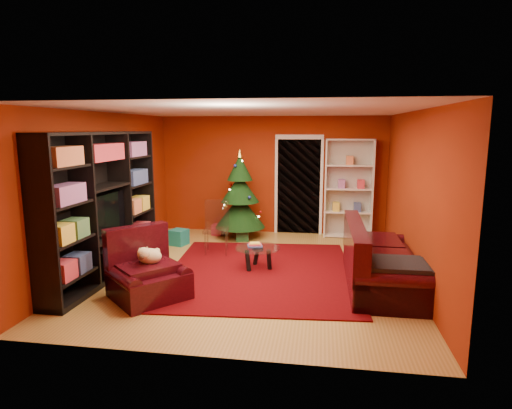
# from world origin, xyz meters

# --- Properties ---
(floor) EXTENTS (5.00, 5.50, 0.05)m
(floor) POSITION_xyz_m (0.00, 0.00, -0.03)
(floor) COLOR #A6803A
(floor) RESTS_ON ground
(ceiling) EXTENTS (5.00, 5.50, 0.05)m
(ceiling) POSITION_xyz_m (0.00, 0.00, 2.62)
(ceiling) COLOR silver
(ceiling) RESTS_ON wall_back
(wall_back) EXTENTS (5.00, 0.05, 2.60)m
(wall_back) POSITION_xyz_m (0.00, 2.77, 1.30)
(wall_back) COLOR maroon
(wall_back) RESTS_ON ground
(wall_left) EXTENTS (0.05, 5.50, 2.60)m
(wall_left) POSITION_xyz_m (-2.52, 0.00, 1.30)
(wall_left) COLOR maroon
(wall_left) RESTS_ON ground
(wall_right) EXTENTS (0.05, 5.50, 2.60)m
(wall_right) POSITION_xyz_m (2.52, 0.00, 1.30)
(wall_right) COLOR maroon
(wall_right) RESTS_ON ground
(doorway) EXTENTS (1.06, 0.60, 2.16)m
(doorway) POSITION_xyz_m (0.60, 2.73, 1.05)
(doorway) COLOR black
(doorway) RESTS_ON floor
(rug) EXTENTS (3.24, 3.70, 0.02)m
(rug) POSITION_xyz_m (0.14, -0.05, 0.01)
(rug) COLOR #530307
(rug) RESTS_ON floor
(media_unit) EXTENTS (0.52, 2.98, 2.28)m
(media_unit) POSITION_xyz_m (-2.27, -0.59, 1.14)
(media_unit) COLOR black
(media_unit) RESTS_ON floor
(christmas_tree) EXTENTS (1.27, 1.27, 1.92)m
(christmas_tree) POSITION_xyz_m (-0.61, 2.15, 0.93)
(christmas_tree) COLOR black
(christmas_tree) RESTS_ON floor
(gift_box_teal) EXTENTS (0.39, 0.39, 0.32)m
(gift_box_teal) POSITION_xyz_m (-1.74, 1.38, 0.16)
(gift_box_teal) COLOR #157A7B
(gift_box_teal) RESTS_ON floor
(gift_box_green) EXTENTS (0.31, 0.31, 0.26)m
(gift_box_green) POSITION_xyz_m (-0.52, 1.91, 0.13)
(gift_box_green) COLOR #1F5B2D
(gift_box_green) RESTS_ON floor
(gift_box_red) EXTENTS (0.27, 0.27, 0.24)m
(gift_box_red) POSITION_xyz_m (-1.15, 2.31, 0.12)
(gift_box_red) COLOR maroon
(gift_box_red) RESTS_ON floor
(white_bookshelf) EXTENTS (1.01, 0.37, 2.17)m
(white_bookshelf) POSITION_xyz_m (1.67, 2.57, 1.06)
(white_bookshelf) COLOR white
(white_bookshelf) RESTS_ON floor
(armchair) EXTENTS (1.41, 1.41, 0.78)m
(armchair) POSITION_xyz_m (-1.24, -1.35, 0.39)
(armchair) COLOR black
(armchair) RESTS_ON rug
(dog) EXTENTS (0.49, 0.50, 0.25)m
(dog) POSITION_xyz_m (-1.24, -1.28, 0.58)
(dog) COLOR beige
(dog) RESTS_ON armchair
(sofa) EXTENTS (1.01, 2.23, 0.96)m
(sofa) POSITION_xyz_m (2.02, -0.37, 0.48)
(sofa) COLOR black
(sofa) RESTS_ON rug
(coffee_table) EXTENTS (0.91, 0.91, 0.46)m
(coffee_table) POSITION_xyz_m (0.08, 0.10, 0.19)
(coffee_table) COLOR gray
(coffee_table) RESTS_ON rug
(acrylic_chair) EXTENTS (0.53, 0.57, 0.90)m
(acrylic_chair) POSITION_xyz_m (-0.82, 0.88, 0.45)
(acrylic_chair) COLOR #66605B
(acrylic_chair) RESTS_ON rug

